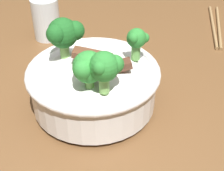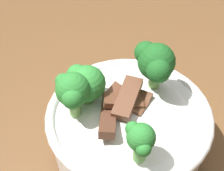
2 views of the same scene
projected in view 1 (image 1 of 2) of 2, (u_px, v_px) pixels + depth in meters
name	position (u px, v px, depth m)	size (l,w,h in m)	color
dining_table	(102.00, 122.00, 0.68)	(1.54, 0.88, 0.81)	brown
rice_bowl	(93.00, 79.00, 0.50)	(0.21, 0.21, 0.15)	white
drinking_glass	(47.00, 22.00, 0.71)	(0.06, 0.06, 0.09)	white
chopsticks_pair	(216.00, 26.00, 0.77)	(0.23, 0.05, 0.01)	#9E7A4C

